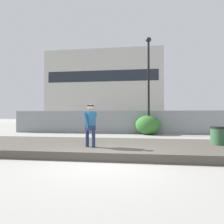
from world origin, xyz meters
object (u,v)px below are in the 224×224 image
at_px(parked_car_near, 71,121).
at_px(shrub_left, 148,125).
at_px(trash_bin, 218,139).
at_px(skater, 90,125).
at_px(skateboard, 90,153).
at_px(parked_car_mid, 131,122).
at_px(street_lamp, 149,75).
at_px(parked_car_far, 197,122).

relative_size(parked_car_near, shrub_left, 2.38).
xyz_separation_m(shrub_left, trash_bin, (2.35, -6.36, -0.22)).
bearing_deg(shrub_left, skater, -109.42).
distance_m(skateboard, skater, 1.06).
relative_size(skateboard, skater, 0.44).
xyz_separation_m(parked_car_near, parked_car_mid, (6.24, -0.42, 0.00)).
height_order(street_lamp, trash_bin, street_lamp).
distance_m(skateboard, parked_car_far, 13.92).
xyz_separation_m(street_lamp, parked_car_mid, (-1.39, 3.82, -3.74)).
distance_m(street_lamp, shrub_left, 3.84).
bearing_deg(parked_car_near, skater, -67.02).
height_order(parked_car_mid, shrub_left, parked_car_mid).
bearing_deg(trash_bin, street_lamp, 110.36).
xyz_separation_m(skater, parked_car_far, (7.55, 11.66, -0.28)).
bearing_deg(parked_car_mid, shrub_left, -69.86).
bearing_deg(shrub_left, parked_car_far, 40.14).
relative_size(parked_car_mid, trash_bin, 4.40).
distance_m(skater, street_lamp, 8.58).
xyz_separation_m(parked_car_near, trash_bin, (9.93, -10.44, -0.32)).
bearing_deg(parked_car_far, parked_car_mid, -175.74).
xyz_separation_m(skateboard, parked_car_far, (7.55, 11.66, 0.78)).
height_order(parked_car_mid, trash_bin, parked_car_mid).
relative_size(skateboard, shrub_left, 0.42).
height_order(skateboard, shrub_left, shrub_left).
height_order(skater, parked_car_mid, skater).
height_order(parked_car_near, parked_car_far, same).
bearing_deg(street_lamp, trash_bin, -69.64).
distance_m(skateboard, parked_car_mid, 11.30).
distance_m(parked_car_near, trash_bin, 14.41).
distance_m(street_lamp, parked_car_far, 7.47).
bearing_deg(skateboard, parked_car_near, 112.98).
distance_m(parked_car_mid, trash_bin, 10.68).
bearing_deg(skateboard, parked_car_far, 57.08).
bearing_deg(street_lamp, parked_car_mid, 109.99).
xyz_separation_m(skateboard, parked_car_near, (-4.93, 11.62, 0.78)).
relative_size(skater, parked_car_far, 0.41).
xyz_separation_m(skateboard, shrub_left, (2.66, 7.54, 0.68)).
height_order(skater, parked_car_near, skater).
height_order(street_lamp, parked_car_near, street_lamp).
xyz_separation_m(street_lamp, shrub_left, (-0.05, 0.16, -3.83)).
bearing_deg(skater, parked_car_near, 112.98).
relative_size(skater, trash_bin, 1.77).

